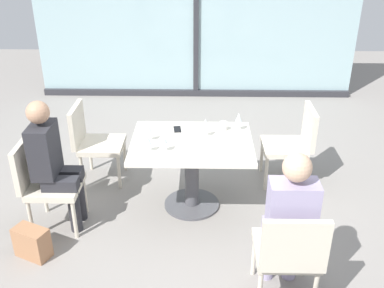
# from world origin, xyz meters

# --- Properties ---
(ground_plane) EXTENTS (12.00, 12.00, 0.00)m
(ground_plane) POSITION_xyz_m (0.00, 0.00, 0.00)
(ground_plane) COLOR gray
(window_wall_backdrop) EXTENTS (5.01, 0.10, 2.70)m
(window_wall_backdrop) POSITION_xyz_m (0.00, 3.20, 1.21)
(window_wall_backdrop) COLOR #99B7BC
(window_wall_backdrop) RESTS_ON ground_plane
(dining_table_main) EXTENTS (1.16, 0.91, 0.73)m
(dining_table_main) POSITION_xyz_m (0.00, 0.00, 0.54)
(dining_table_main) COLOR silver
(dining_table_main) RESTS_ON ground_plane
(chair_front_right) EXTENTS (0.46, 0.50, 0.87)m
(chair_front_right) POSITION_xyz_m (0.72, -1.28, 0.50)
(chair_front_right) COLOR beige
(chair_front_right) RESTS_ON ground_plane
(chair_side_end) EXTENTS (0.50, 0.46, 0.87)m
(chair_side_end) POSITION_xyz_m (-1.35, -0.34, 0.50)
(chair_side_end) COLOR beige
(chair_side_end) RESTS_ON ground_plane
(chair_far_right) EXTENTS (0.50, 0.46, 0.87)m
(chair_far_right) POSITION_xyz_m (1.09, 0.51, 0.50)
(chair_far_right) COLOR beige
(chair_far_right) RESTS_ON ground_plane
(chair_far_left) EXTENTS (0.50, 0.46, 0.87)m
(chair_far_left) POSITION_xyz_m (-1.09, 0.51, 0.50)
(chair_far_left) COLOR beige
(chair_far_left) RESTS_ON ground_plane
(person_front_right) EXTENTS (0.34, 0.39, 1.26)m
(person_front_right) POSITION_xyz_m (0.72, -1.18, 0.70)
(person_front_right) COLOR #9E93B7
(person_front_right) RESTS_ON ground_plane
(person_side_end) EXTENTS (0.39, 0.34, 1.26)m
(person_side_end) POSITION_xyz_m (-1.24, -0.34, 0.70)
(person_side_end) COLOR #28282D
(person_side_end) RESTS_ON ground_plane
(wine_glass_0) EXTENTS (0.07, 0.07, 0.18)m
(wine_glass_0) POSITION_xyz_m (0.13, 0.11, 0.86)
(wine_glass_0) COLOR silver
(wine_glass_0) RESTS_ON dining_table_main
(wine_glass_1) EXTENTS (0.07, 0.07, 0.18)m
(wine_glass_1) POSITION_xyz_m (-0.40, -0.23, 0.86)
(wine_glass_1) COLOR silver
(wine_glass_1) RESTS_ON dining_table_main
(wine_glass_2) EXTENTS (0.07, 0.07, 0.18)m
(wine_glass_2) POSITION_xyz_m (-0.25, -0.22, 0.86)
(wine_glass_2) COLOR silver
(wine_glass_2) RESTS_ON dining_table_main
(wine_glass_3) EXTENTS (0.07, 0.07, 0.18)m
(wine_glass_3) POSITION_xyz_m (0.46, 0.26, 0.86)
(wine_glass_3) COLOR silver
(wine_glass_3) RESTS_ON dining_table_main
(wine_glass_4) EXTENTS (0.07, 0.07, 0.18)m
(wine_glass_4) POSITION_xyz_m (-0.41, -0.00, 0.86)
(wine_glass_4) COLOR silver
(wine_glass_4) RESTS_ON dining_table_main
(coffee_cup) EXTENTS (0.08, 0.08, 0.09)m
(coffee_cup) POSITION_xyz_m (0.31, 0.25, 0.78)
(coffee_cup) COLOR white
(coffee_cup) RESTS_ON dining_table_main
(cell_phone_on_table) EXTENTS (0.09, 0.15, 0.01)m
(cell_phone_on_table) POSITION_xyz_m (-0.15, 0.26, 0.73)
(cell_phone_on_table) COLOR black
(cell_phone_on_table) RESTS_ON dining_table_main
(handbag_1) EXTENTS (0.34, 0.27, 0.28)m
(handbag_1) POSITION_xyz_m (-1.36, -0.80, 0.14)
(handbag_1) COLOR #A3704C
(handbag_1) RESTS_ON ground_plane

